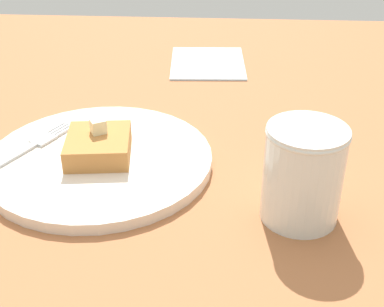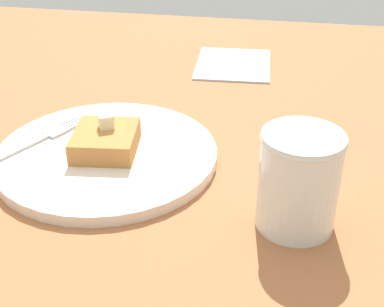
{
  "view_description": "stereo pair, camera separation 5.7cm",
  "coord_description": "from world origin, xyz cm",
  "px_view_note": "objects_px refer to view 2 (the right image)",
  "views": [
    {
      "loc": [
        18.43,
        -52.02,
        35.34
      ],
      "look_at": [
        15.35,
        -2.99,
        6.35
      ],
      "focal_mm": 50.0,
      "sensor_mm": 36.0,
      "label": 1
    },
    {
      "loc": [
        24.08,
        -51.34,
        35.34
      ],
      "look_at": [
        15.35,
        -2.99,
        6.35
      ],
      "focal_mm": 50.0,
      "sensor_mm": 36.0,
      "label": 2
    }
  ],
  "objects_px": {
    "plate": "(107,154)",
    "napkin": "(233,64)",
    "syrup_jar": "(298,185)",
    "fork": "(41,139)"
  },
  "relations": [
    {
      "from": "plate",
      "to": "napkin",
      "type": "height_order",
      "value": "plate"
    },
    {
      "from": "plate",
      "to": "fork",
      "type": "relative_size",
      "value": 1.79
    },
    {
      "from": "fork",
      "to": "syrup_jar",
      "type": "relative_size",
      "value": 1.46
    },
    {
      "from": "plate",
      "to": "fork",
      "type": "height_order",
      "value": "fork"
    },
    {
      "from": "syrup_jar",
      "to": "napkin",
      "type": "distance_m",
      "value": 0.44
    },
    {
      "from": "plate",
      "to": "napkin",
      "type": "bearing_deg",
      "value": 71.26
    },
    {
      "from": "fork",
      "to": "napkin",
      "type": "distance_m",
      "value": 0.39
    },
    {
      "from": "plate",
      "to": "syrup_jar",
      "type": "xyz_separation_m",
      "value": [
        0.22,
        -0.09,
        0.04
      ]
    },
    {
      "from": "napkin",
      "to": "fork",
      "type": "bearing_deg",
      "value": -121.56
    },
    {
      "from": "fork",
      "to": "napkin",
      "type": "height_order",
      "value": "fork"
    }
  ]
}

